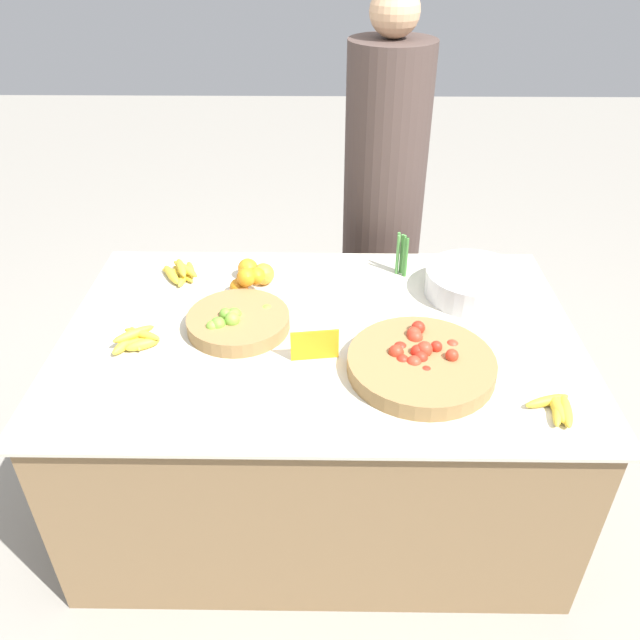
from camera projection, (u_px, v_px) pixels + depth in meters
ground_plane at (320, 484)px, 2.52m from camera, size 12.00×12.00×0.00m
market_table at (320, 415)px, 2.31m from camera, size 1.73×1.13×0.75m
lime_bowl at (238, 321)px, 2.10m from camera, size 0.35×0.35×0.09m
tomato_basket at (421, 363)px, 1.91m from camera, size 0.45×0.45×0.09m
orange_pile at (252, 276)px, 2.31m from camera, size 0.16×0.22×0.12m
metal_bowl at (474, 283)px, 2.28m from camera, size 0.35×0.35×0.10m
price_sign at (315, 345)px, 1.95m from camera, size 0.15×0.03×0.11m
veg_bundle at (402, 255)px, 2.39m from camera, size 0.04×0.06×0.16m
banana_bunch_front_center at (558, 408)px, 1.77m from camera, size 0.14×0.15×0.03m
banana_bunch_middle_right at (181, 272)px, 2.39m from camera, size 0.17×0.19×0.06m
banana_bunch_front_left at (135, 340)px, 2.03m from camera, size 0.16×0.17×0.05m
vendor_person at (383, 211)px, 2.84m from camera, size 0.36×0.36×1.71m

